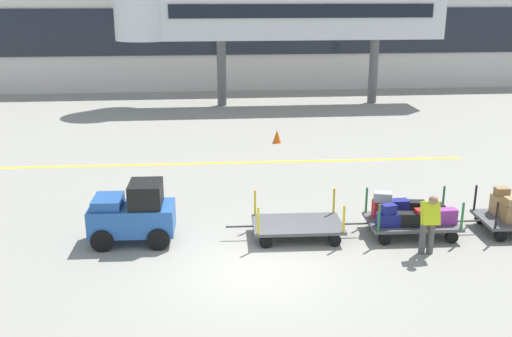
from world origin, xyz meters
TOP-DOWN VIEW (x-y plane):
  - ground_plane at (0.00, 0.00)m, footprint 120.00×120.00m
  - apron_lead_line at (-1.56, 8.73)m, footprint 20.63×0.55m
  - terminal_building at (0.00, 25.98)m, footprint 63.41×2.51m
  - jet_bridge at (2.66, 19.99)m, footprint 17.50×3.00m
  - baggage_tug at (-2.82, 1.86)m, footprint 2.13×1.29m
  - baggage_cart_lead at (1.34, 1.73)m, footprint 3.02×1.47m
  - baggage_cart_middle at (4.28, 1.63)m, footprint 3.02×1.47m
  - baggage_handler at (4.30, 0.41)m, footprint 0.43×0.45m
  - safety_cone_far at (2.09, 11.52)m, footprint 0.36×0.36m

SIDE VIEW (x-z plane):
  - ground_plane at x=0.00m, z-range 0.00..0.00m
  - apron_lead_line at x=-1.56m, z-range 0.00..0.01m
  - safety_cone_far at x=2.09m, z-range 0.00..0.55m
  - baggage_cart_lead at x=1.34m, z-range -0.20..0.90m
  - baggage_cart_middle at x=4.28m, z-range -0.02..1.08m
  - baggage_tug at x=-2.82m, z-range -0.04..1.54m
  - baggage_handler at x=4.30m, z-range 0.08..1.65m
  - terminal_building at x=0.00m, z-range 0.01..6.68m
  - jet_bridge at x=2.66m, z-range 1.75..7.93m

